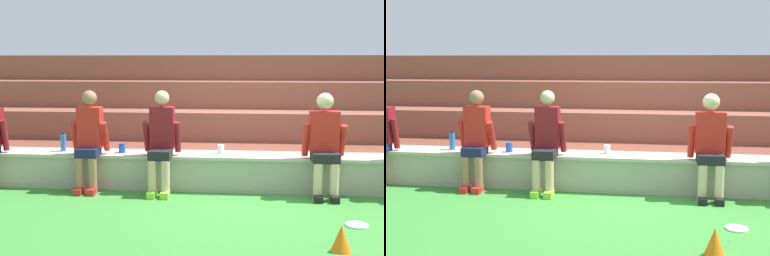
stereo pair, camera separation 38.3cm
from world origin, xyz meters
The scene contains 11 objects.
ground_plane centered at (0.00, 0.00, 0.00)m, with size 80.00×80.00×0.00m, color #388433.
stone_seating_wall centered at (0.00, 0.24, 0.25)m, with size 9.57×0.53×0.47m.
brick_bleachers centered at (0.00, 2.32, 0.67)m, with size 12.95×2.72×1.80m.
person_left_of_center centered at (-2.00, -0.01, 0.69)m, with size 0.49×0.48×1.32m.
person_center centered at (-1.05, -0.02, 0.68)m, with size 0.49×0.57×1.32m.
person_right_of_center centered at (1.02, -0.04, 0.69)m, with size 0.54×0.52×1.31m.
water_bottle_center_gap centered at (-2.46, 0.26, 0.59)m, with size 0.08×0.08×0.26m.
plastic_cup_middle centered at (-1.62, 0.21, 0.53)m, with size 0.09×0.09×0.13m, color blue.
plastic_cup_left_end centered at (-0.29, 0.30, 0.53)m, with size 0.09×0.09×0.11m, color white.
frisbee centered at (1.18, -1.14, 0.01)m, with size 0.23×0.23×0.02m, color white.
sports_cone centered at (0.88, -1.85, 0.12)m, with size 0.18×0.18×0.24m, color orange.
Camera 1 is at (-0.08, -6.15, 1.71)m, focal length 45.50 mm.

